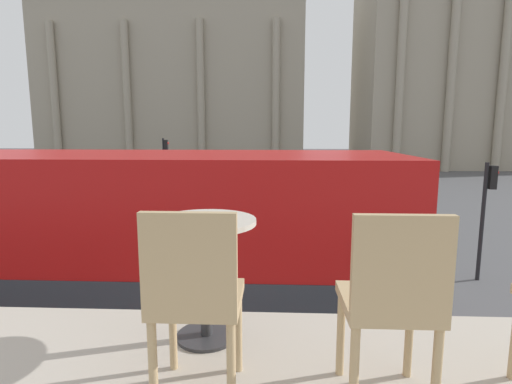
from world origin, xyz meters
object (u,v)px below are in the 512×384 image
pedestrian_white (308,175)px  traffic_light_mid (309,181)px  cafe_chair_1 (392,298)px  traffic_light_far (165,162)px  cafe_chair_0 (195,294)px  traffic_light_near (486,204)px  cafe_dining_table (205,252)px  plaza_building_right (472,69)px  double_decker_bus (34,277)px  car_silver (230,208)px  pedestrian_yellow (288,202)px  plaza_building_left (176,86)px

pedestrian_white → traffic_light_mid: bearing=43.0°
cafe_chair_1 → traffic_light_far: (-7.19, 22.44, -1.18)m
cafe_chair_0 → traffic_light_near: 12.57m
cafe_dining_table → pedestrian_white: size_ratio=0.41×
plaza_building_right → traffic_light_mid: plaza_building_right is taller
double_decker_bus → cafe_chair_0: cafe_chair_0 is taller
traffic_light_far → car_silver: bearing=-43.9°
pedestrian_yellow → cafe_chair_1: bearing=-120.0°
cafe_chair_0 → traffic_light_far: cafe_chair_0 is taller
cafe_chair_1 → traffic_light_mid: cafe_chair_1 is taller
plaza_building_right → pedestrian_yellow: bearing=-126.2°
plaza_building_left → traffic_light_near: (19.94, -43.24, -8.27)m
traffic_light_far → pedestrian_white: bearing=41.9°
plaza_building_right → traffic_light_mid: size_ratio=8.13×
double_decker_bus → traffic_light_mid: (5.30, 12.67, -0.08)m
pedestrian_yellow → double_decker_bus: bearing=-136.1°
cafe_dining_table → traffic_light_mid: size_ratio=0.21×
cafe_dining_table → plaza_building_right: plaza_building_right is taller
car_silver → plaza_building_right: bearing=-148.5°
cafe_chair_0 → traffic_light_mid: (1.98, 16.68, -1.59)m
cafe_chair_0 → plaza_building_left: plaza_building_left is taller
pedestrian_yellow → traffic_light_near: bearing=-84.3°
cafe_chair_0 → traffic_light_far: size_ratio=0.22×
cafe_dining_table → traffic_light_far: bearing=106.0°
traffic_light_mid → traffic_light_far: bearing=145.3°
cafe_chair_0 → traffic_light_near: cafe_chair_0 is taller
double_decker_bus → traffic_light_near: 11.99m
traffic_light_far → pedestrian_white: (9.46, 8.47, -1.65)m
cafe_chair_1 → cafe_dining_table: bearing=148.8°
cafe_chair_1 → traffic_light_near: size_ratio=0.25×
cafe_chair_0 → pedestrian_white: bearing=87.7°
traffic_light_mid → cafe_dining_table: bearing=-97.2°
plaza_building_left → car_silver: bearing=-72.4°
cafe_dining_table → traffic_light_far: 22.79m
pedestrian_white → plaza_building_right: bearing=-179.2°
cafe_dining_table → traffic_light_near: cafe_dining_table is taller
cafe_dining_table → traffic_light_far: (-6.28, 21.87, -1.20)m
traffic_light_near → traffic_light_mid: traffic_light_near is taller
pedestrian_yellow → car_silver: bearing=159.3°
cafe_chair_0 → plaza_building_right: bearing=67.4°
cafe_dining_table → car_silver: bearing=96.0°
cafe_dining_table → pedestrian_white: bearing=84.0°
cafe_chair_1 → plaza_building_left: bearing=105.5°
cafe_chair_0 → traffic_light_far: (-6.33, 22.44, -1.18)m
traffic_light_mid → car_silver: bearing=159.0°
cafe_chair_1 → car_silver: (-2.76, 18.18, -3.17)m
cafe_dining_table → pedestrian_white: (3.18, 30.35, -2.85)m
cafe_chair_1 → pedestrian_yellow: (0.21, 18.63, -2.90)m
car_silver → pedestrian_white: bearing=-131.0°
plaza_building_right → traffic_light_near: (-18.51, -41.18, -9.95)m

